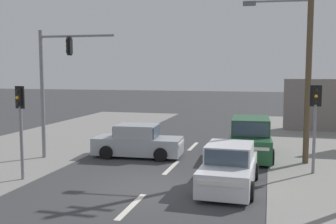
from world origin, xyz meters
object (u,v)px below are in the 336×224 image
object	(u,v)px
pedestal_signal_left_kerb	(20,117)
sedan_receding_far	(229,168)
sedan_oncoming_mid	(138,142)
pedestal_signal_right_kerb	(315,114)
traffic_signal_mast	(52,77)
utility_pole_midground_right	(306,43)
suv_kerbside_parked	(250,139)

from	to	relation	value
pedestal_signal_left_kerb	sedan_receding_far	distance (m)	7.94
sedan_oncoming_mid	sedan_receding_far	xyz separation A→B (m)	(4.79, -4.02, 0.00)
pedestal_signal_right_kerb	sedan_receding_far	distance (m)	4.45
traffic_signal_mast	sedan_oncoming_mid	distance (m)	5.03
traffic_signal_mast	utility_pole_midground_right	bearing A→B (deg)	9.18
pedestal_signal_right_kerb	sedan_oncoming_mid	world-z (taller)	pedestal_signal_right_kerb
utility_pole_midground_right	traffic_signal_mast	world-z (taller)	utility_pole_midground_right
utility_pole_midground_right	suv_kerbside_parked	distance (m)	5.08
pedestal_signal_right_kerb	sedan_receding_far	world-z (taller)	pedestal_signal_right_kerb
pedestal_signal_right_kerb	sedan_oncoming_mid	distance (m)	8.16
utility_pole_midground_right	pedestal_signal_right_kerb	xyz separation A→B (m)	(0.27, -1.80, -2.91)
pedestal_signal_left_kerb	sedan_oncoming_mid	bearing A→B (deg)	59.91
pedestal_signal_left_kerb	suv_kerbside_parked	xyz separation A→B (m)	(8.16, 6.26, -1.53)
sedan_oncoming_mid	sedan_receding_far	size ratio (longest dim) A/B	1.01
traffic_signal_mast	suv_kerbside_parked	size ratio (longest dim) A/B	1.30
traffic_signal_mast	pedestal_signal_right_kerb	size ratio (longest dim) A/B	1.69
sedan_oncoming_mid	suv_kerbside_parked	xyz separation A→B (m)	(5.26, 1.25, 0.18)
utility_pole_midground_right	pedestal_signal_left_kerb	size ratio (longest dim) A/B	2.79
pedestal_signal_left_kerb	sedan_oncoming_mid	size ratio (longest dim) A/B	0.82
utility_pole_midground_right	pedestal_signal_right_kerb	bearing A→B (deg)	-81.31
suv_kerbside_parked	sedan_oncoming_mid	bearing A→B (deg)	-166.61
sedan_oncoming_mid	suv_kerbside_parked	world-z (taller)	suv_kerbside_parked
sedan_receding_far	suv_kerbside_parked	bearing A→B (deg)	84.81
pedestal_signal_right_kerb	pedestal_signal_left_kerb	distance (m)	11.39
traffic_signal_mast	pedestal_signal_right_kerb	bearing A→B (deg)	0.14
pedestal_signal_right_kerb	sedan_oncoming_mid	bearing A→B (deg)	170.54
traffic_signal_mast	sedan_receding_far	bearing A→B (deg)	-17.51
pedestal_signal_right_kerb	pedestal_signal_left_kerb	size ratio (longest dim) A/B	1.00
traffic_signal_mast	pedestal_signal_left_kerb	size ratio (longest dim) A/B	1.69
utility_pole_midground_right	suv_kerbside_parked	xyz separation A→B (m)	(-2.33, 0.77, -4.45)
utility_pole_midground_right	sedan_oncoming_mid	size ratio (longest dim) A/B	2.30
suv_kerbside_parked	sedan_receding_far	bearing A→B (deg)	-95.19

